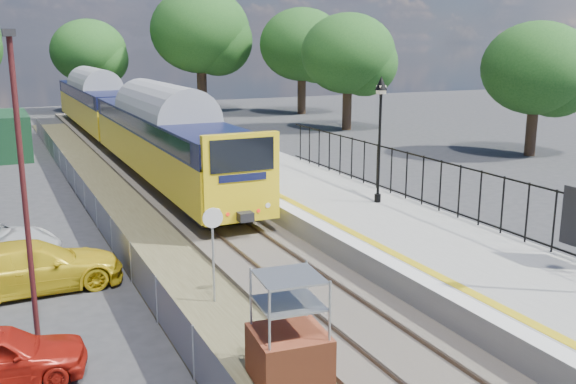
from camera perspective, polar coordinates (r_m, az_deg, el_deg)
ground at (r=16.72m, az=3.71°, el=-10.29°), size 120.00×120.00×0.00m
track_bed at (r=24.99m, az=-8.00°, el=-2.20°), size 5.90×80.00×0.29m
platform at (r=25.15m, az=3.34°, el=-1.14°), size 5.00×70.00×0.90m
platform_edge at (r=24.15m, az=-0.95°, el=-0.61°), size 0.90×70.00×0.01m
victorian_lamp_north at (r=23.35m, az=8.22°, el=7.24°), size 0.44×0.44×4.60m
palisade_fence at (r=21.54m, az=16.28°, el=-0.29°), size 0.12×26.00×2.00m
wire_fence at (r=26.31m, az=-17.33°, el=-0.75°), size 0.06×52.00×1.20m
tree_line at (r=56.11m, az=-16.47°, el=12.56°), size 56.80×43.80×11.88m
train at (r=40.86m, az=-14.59°, el=6.66°), size 2.82×40.83×3.51m
brick_plinth at (r=12.90m, az=0.10°, el=-12.29°), size 1.55×1.55×2.30m
speed_sign at (r=16.47m, az=-6.68°, el=-4.26°), size 0.52×0.13×2.59m
carpark_lamp at (r=14.72m, az=-22.56°, el=1.59°), size 0.25×0.50×6.91m
car_yellow at (r=18.91m, az=-21.70°, el=-6.19°), size 4.79×2.08×1.37m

